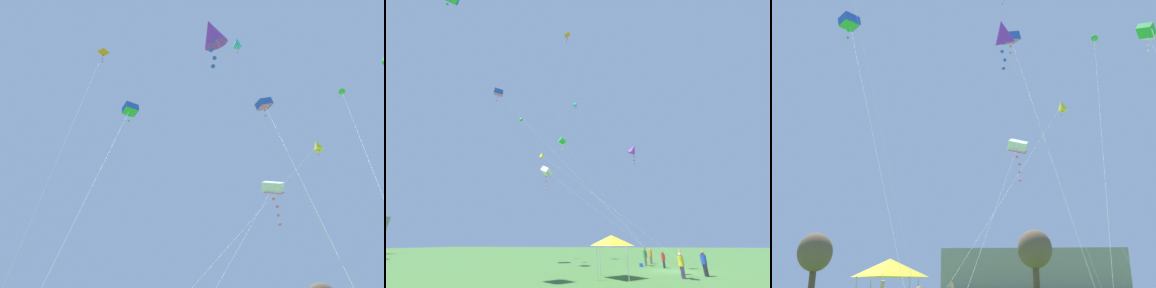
# 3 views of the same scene
# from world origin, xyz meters

# --- Properties ---
(ground_plane) EXTENTS (220.00, 220.00, 0.00)m
(ground_plane) POSITION_xyz_m (0.00, 0.00, 0.00)
(ground_plane) COLOR #427033
(festival_tent) EXTENTS (2.42, 2.42, 2.94)m
(festival_tent) POSITION_xyz_m (-5.38, 5.23, 2.55)
(festival_tent) COLOR #B7B7BC
(festival_tent) RESTS_ON ground
(cooler_box) EXTENTS (0.56, 0.36, 0.35)m
(cooler_box) POSITION_xyz_m (3.63, 2.61, 0.18)
(cooler_box) COLOR blue
(cooler_box) RESTS_ON ground
(person_teal_shirt) EXTENTS (0.39, 0.39, 1.89)m
(person_teal_shirt) POSITION_xyz_m (-2.18, -0.28, 0.92)
(person_teal_shirt) COLOR #282833
(person_teal_shirt) RESTS_ON ground
(person_yellow_shirt) EXTENTS (0.40, 0.40, 1.96)m
(person_yellow_shirt) POSITION_xyz_m (-4.45, 0.18, 0.95)
(person_yellow_shirt) COLOR #473860
(person_yellow_shirt) RESTS_ON ground
(person_red_shirt) EXTENTS (0.36, 0.36, 1.52)m
(person_red_shirt) POSITION_xyz_m (2.80, 0.34, 0.82)
(person_red_shirt) COLOR #282833
(person_red_shirt) RESTS_ON ground
(person_green_shirt) EXTENTS (0.41, 0.41, 2.00)m
(person_green_shirt) POSITION_xyz_m (4.96, 1.98, 0.97)
(person_green_shirt) COLOR brown
(person_green_shirt) RESTS_ON ground
(person_orange_shirt) EXTENTS (0.41, 0.41, 1.72)m
(person_orange_shirt) POSITION_xyz_m (7.53, 1.10, 0.93)
(person_orange_shirt) COLOR brown
(person_orange_shirt) RESTS_ON ground
(person_blue_shirt) EXTENTS (0.42, 0.42, 1.78)m
(person_blue_shirt) POSITION_xyz_m (-2.94, -1.87, 0.96)
(person_blue_shirt) COLOR #282833
(person_blue_shirt) RESTS_ON ground
(kite_purple_diamond_0) EXTENTS (3.75, 2.74, 12.99)m
(kite_purple_diamond_0) POSITION_xyz_m (-0.31, 2.39, 12.25)
(kite_purple_diamond_0) COLOR silver
(kite_purple_diamond_0) RESTS_ON ground
(kite_white_box_1) EXTENTS (4.03, 13.99, 11.29)m
(kite_white_box_1) POSITION_xyz_m (0.89, 13.21, 10.56)
(kite_white_box_1) COLOR silver
(kite_white_box_1) RESTS_ON ground
(kite_blue_box_2) EXTENTS (2.39, 22.97, 25.49)m
(kite_blue_box_2) POSITION_xyz_m (1.29, 22.43, 24.71)
(kite_blue_box_2) COLOR silver
(kite_blue_box_2) RESTS_ON ground
(kite_cyan_diamond_3) EXTENTS (4.87, 7.99, 20.29)m
(kite_cyan_diamond_3) POSITION_xyz_m (0.08, 9.26, 19.78)
(kite_cyan_diamond_3) COLOR silver
(kite_cyan_diamond_3) RESTS_ON ground
(kite_yellow_diamond_5) EXTENTS (8.25, 17.23, 14.84)m
(kite_yellow_diamond_5) POSITION_xyz_m (4.37, 15.34, 14.37)
(kite_yellow_diamond_5) COLOR silver
(kite_yellow_diamond_5) RESTS_ON ground
(kite_green_box_6) EXTENTS (3.65, 14.14, 20.23)m
(kite_green_box_6) POSITION_xyz_m (10.62, 13.95, 19.51)
(kite_green_box_6) COLOR silver
(kite_green_box_6) RESTS_ON ground
(kite_green_diamond_7) EXTENTS (7.01, 22.57, 24.91)m
(kite_green_diamond_7) POSITION_xyz_m (9.18, 22.11, 24.33)
(kite_green_diamond_7) COLOR silver
(kite_green_diamond_7) RESTS_ON ground
(kite_orange_delta_8) EXTENTS (7.58, 10.17, 21.15)m
(kite_orange_delta_8) POSITION_xyz_m (-9.67, 7.93, 20.45)
(kite_orange_delta_8) COLOR silver
(kite_orange_delta_8) RESTS_ON ground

